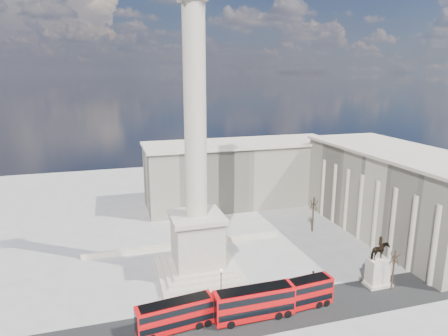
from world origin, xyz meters
TOP-DOWN VIEW (x-y plane):
  - ground at (0.00, 0.00)m, footprint 180.00×180.00m
  - asphalt_road at (5.00, -10.00)m, footprint 120.00×9.00m
  - nelsons_column at (0.00, 5.00)m, footprint 14.00×14.00m
  - balustrade_wall at (0.00, 16.00)m, footprint 40.00×0.60m
  - building_east at (45.00, 10.00)m, footprint 19.00×46.00m
  - building_northeast at (20.00, 40.00)m, footprint 51.00×17.00m
  - red_bus_a at (-6.40, -9.87)m, footprint 10.89×3.78m
  - red_bus_b at (4.79, -10.48)m, footprint 11.75×2.88m
  - red_bus_c at (11.81, -9.95)m, footprint 11.29×3.53m
  - victorian_lamp at (1.11, -6.05)m, footprint 0.52×0.52m
  - equestrian_statue at (27.56, -7.51)m, footprint 4.17×3.13m
  - bare_tree_near at (28.93, -9.48)m, footprint 1.68×1.68m
  - bare_tree_mid at (37.72, 1.83)m, footprint 1.83×1.83m
  - bare_tree_far at (28.59, 16.14)m, footprint 2.03×2.03m
  - pedestrian_walking at (25.41, -6.50)m, footprint 0.76×0.57m
  - pedestrian_standing at (17.97, -3.44)m, footprint 1.16×1.08m
  - pedestrian_crossing at (10.75, -6.10)m, footprint 0.63×0.98m

SIDE VIEW (x-z plane):
  - ground at x=0.00m, z-range 0.00..0.00m
  - asphalt_road at x=5.00m, z-range 0.00..0.01m
  - balustrade_wall at x=0.00m, z-range 0.00..1.10m
  - pedestrian_crossing at x=10.75m, z-range 0.00..1.55m
  - pedestrian_walking at x=25.41m, z-range 0.00..1.89m
  - pedestrian_standing at x=17.97m, z-range 0.00..1.90m
  - red_bus_a at x=-6.40m, z-range 0.11..4.43m
  - red_bus_c at x=11.81m, z-range 0.11..4.62m
  - red_bus_b at x=4.79m, z-range 0.12..4.87m
  - equestrian_statue at x=27.56m, z-range -1.30..7.35m
  - victorian_lamp at x=1.11m, z-range 0.54..6.60m
  - bare_tree_mid at x=37.72m, z-range 2.00..8.95m
  - bare_tree_near at x=28.93m, z-range 2.11..9.44m
  - bare_tree_far at x=28.59m, z-range 2.38..10.65m
  - building_northeast at x=20.00m, z-range 0.02..16.62m
  - building_east at x=45.00m, z-range 0.02..18.62m
  - nelsons_column at x=0.00m, z-range -12.01..37.84m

